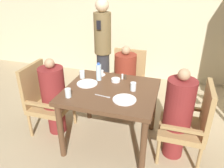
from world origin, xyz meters
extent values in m
plane|color=tan|center=(0.00, 0.00, 0.00)|extent=(16.00, 16.00, 0.00)
cube|color=beige|center=(0.00, 2.23, 1.40)|extent=(8.00, 0.06, 2.80)
cube|color=brown|center=(0.00, 0.00, 0.75)|extent=(1.09, 0.96, 0.05)
cylinder|color=brown|center=(-0.48, -0.42, 0.36)|extent=(0.07, 0.07, 0.73)
cylinder|color=brown|center=(0.48, -0.42, 0.36)|extent=(0.07, 0.07, 0.73)
cylinder|color=brown|center=(-0.48, 0.42, 0.36)|extent=(0.07, 0.07, 0.73)
cylinder|color=brown|center=(0.48, 0.42, 0.36)|extent=(0.07, 0.07, 0.73)
cube|color=#A88451|center=(-0.86, 0.00, 0.39)|extent=(0.50, 0.50, 0.07)
cube|color=#A88451|center=(-1.09, 0.00, 0.70)|extent=(0.05, 0.50, 0.54)
cube|color=#A88451|center=(-0.86, 0.23, 0.55)|extent=(0.45, 0.04, 0.04)
cube|color=#A88451|center=(-0.86, -0.23, 0.55)|extent=(0.45, 0.04, 0.04)
cylinder|color=#A88451|center=(-0.63, 0.22, 0.18)|extent=(0.04, 0.04, 0.36)
cylinder|color=#A88451|center=(-0.63, -0.22, 0.18)|extent=(0.04, 0.04, 0.36)
cylinder|color=#A88451|center=(-1.08, 0.22, 0.18)|extent=(0.04, 0.04, 0.36)
cylinder|color=#A88451|center=(-1.08, -0.22, 0.18)|extent=(0.04, 0.04, 0.36)
cylinder|color=maroon|center=(-0.80, 0.00, 0.21)|extent=(0.24, 0.24, 0.43)
cylinder|color=maroon|center=(-0.80, 0.00, 0.69)|extent=(0.32, 0.32, 0.53)
sphere|color=tan|center=(-0.80, 0.00, 1.02)|extent=(0.12, 0.12, 0.12)
cube|color=#A88451|center=(0.00, 0.79, 0.39)|extent=(0.50, 0.50, 0.07)
cube|color=#A88451|center=(0.00, 1.02, 0.70)|extent=(0.50, 0.05, 0.54)
cube|color=#A88451|center=(0.23, 0.79, 0.55)|extent=(0.04, 0.45, 0.04)
cube|color=#A88451|center=(-0.23, 0.79, 0.55)|extent=(0.04, 0.45, 0.04)
cylinder|color=#A88451|center=(0.22, 0.57, 0.18)|extent=(0.04, 0.04, 0.36)
cylinder|color=#A88451|center=(-0.22, 0.57, 0.18)|extent=(0.04, 0.04, 0.36)
cylinder|color=#A88451|center=(0.22, 1.01, 0.18)|extent=(0.04, 0.04, 0.36)
cylinder|color=#A88451|center=(-0.22, 1.01, 0.18)|extent=(0.04, 0.04, 0.36)
cylinder|color=maroon|center=(0.00, 0.73, 0.21)|extent=(0.24, 0.24, 0.43)
cylinder|color=maroon|center=(0.00, 0.73, 0.70)|extent=(0.32, 0.32, 0.55)
sphere|color=tan|center=(0.00, 0.73, 1.04)|extent=(0.13, 0.13, 0.13)
cube|color=#A88451|center=(0.86, 0.00, 0.39)|extent=(0.50, 0.50, 0.07)
cube|color=#A88451|center=(1.09, 0.00, 0.70)|extent=(0.05, 0.50, 0.54)
cube|color=#A88451|center=(0.86, -0.23, 0.55)|extent=(0.45, 0.04, 0.04)
cube|color=#A88451|center=(0.86, 0.23, 0.55)|extent=(0.45, 0.04, 0.04)
cylinder|color=#A88451|center=(0.63, -0.22, 0.18)|extent=(0.04, 0.04, 0.36)
cylinder|color=#A88451|center=(0.63, 0.22, 0.18)|extent=(0.04, 0.04, 0.36)
cylinder|color=#A88451|center=(1.08, -0.22, 0.18)|extent=(0.04, 0.04, 0.36)
cylinder|color=#A88451|center=(1.08, 0.22, 0.18)|extent=(0.04, 0.04, 0.36)
cylinder|color=maroon|center=(0.80, 0.00, 0.21)|extent=(0.24, 0.24, 0.43)
cylinder|color=maroon|center=(0.80, 0.00, 0.71)|extent=(0.32, 0.32, 0.58)
sphere|color=tan|center=(0.80, 0.00, 1.07)|extent=(0.13, 0.13, 0.13)
cylinder|color=#2D2D33|center=(-0.52, 1.23, 0.40)|extent=(0.22, 0.22, 0.80)
cylinder|color=brown|center=(-0.52, 1.23, 1.13)|extent=(0.29, 0.29, 0.68)
sphere|color=beige|center=(-0.52, 1.23, 1.58)|extent=(0.22, 0.22, 0.22)
cube|color=black|center=(-0.52, 1.06, 1.30)|extent=(0.07, 0.01, 0.14)
cylinder|color=white|center=(-0.33, 0.06, 0.78)|extent=(0.26, 0.26, 0.01)
cylinder|color=white|center=(0.22, -0.20, 0.78)|extent=(0.26, 0.26, 0.01)
cylinder|color=white|center=(-0.26, 0.37, 0.78)|extent=(0.12, 0.12, 0.01)
cylinder|color=white|center=(-0.26, 0.37, 0.81)|extent=(0.08, 0.08, 0.06)
cylinder|color=white|center=(-0.01, 0.23, 0.80)|extent=(0.11, 0.11, 0.04)
cylinder|color=silver|center=(-0.23, 0.21, 0.88)|extent=(0.07, 0.07, 0.21)
cylinder|color=#3359B2|center=(-0.23, 0.21, 1.00)|extent=(0.04, 0.04, 0.02)
cylinder|color=silver|center=(-0.46, 0.21, 0.83)|extent=(0.07, 0.07, 0.10)
cylinder|color=silver|center=(-0.40, -0.31, 0.83)|extent=(0.07, 0.07, 0.10)
cylinder|color=silver|center=(0.26, 0.05, 0.83)|extent=(0.07, 0.07, 0.10)
cylinder|color=white|center=(0.06, 0.33, 0.81)|extent=(0.03, 0.03, 0.07)
cylinder|color=#4C3D2D|center=(0.10, 0.33, 0.81)|extent=(0.03, 0.03, 0.06)
cube|color=silver|center=(-0.05, -0.18, 0.78)|extent=(0.17, 0.03, 0.00)
cube|color=silver|center=(0.03, -0.19, 0.78)|extent=(0.04, 0.03, 0.00)
camera|label=1|loc=(0.68, -2.20, 1.98)|focal=35.00mm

